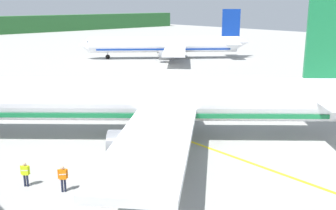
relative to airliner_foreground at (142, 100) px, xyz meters
name	(u,v)px	position (x,y,z in m)	size (l,w,h in m)	color
ground	(93,81)	(10.90, 25.99, -3.49)	(240.00, 320.00, 0.20)	#999993
airliner_foreground	(142,100)	(0.00, 0.00, 0.00)	(32.87, 31.45, 11.90)	white
airliner_mid_apron	(166,45)	(35.36, 36.33, -0.44)	(30.07, 26.03, 10.35)	white
crew_marshaller	(25,172)	(-11.67, -2.49, -2.42)	(0.48, 0.48, 1.65)	#191E33
crew_loader_left	(63,176)	(-10.22, -4.81, -2.35)	(0.54, 0.44, 1.75)	#191E33
apron_guide_line	(198,144)	(2.30, -4.61, -3.39)	(0.30, 60.00, 0.01)	yellow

